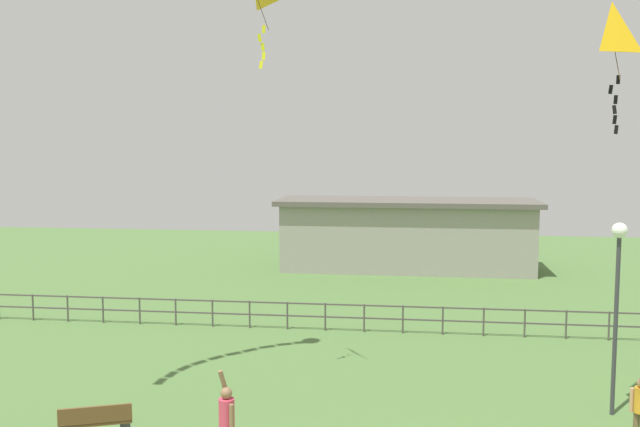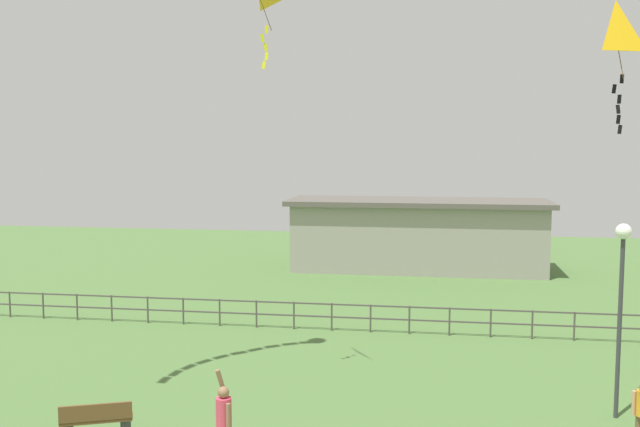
% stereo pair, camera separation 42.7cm
% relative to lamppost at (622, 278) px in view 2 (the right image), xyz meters
% --- Properties ---
extents(lamppost, '(0.36, 0.36, 4.54)m').
position_rel_lamppost_xyz_m(lamppost, '(0.00, 0.00, 0.00)').
color(lamppost, '#38383D').
rests_on(lamppost, ground_plane).
extents(park_bench, '(1.55, 0.94, 0.85)m').
position_rel_lamppost_xyz_m(park_bench, '(-11.32, -3.10, -2.83)').
color(park_bench, brown).
rests_on(park_bench, ground_plane).
extents(person_2, '(0.40, 0.50, 1.95)m').
position_rel_lamppost_xyz_m(person_2, '(-8.23, -3.95, -2.31)').
color(person_2, '#99999E').
rests_on(person_2, ground_plane).
extents(kite_0, '(0.88, 0.70, 2.89)m').
position_rel_lamppost_xyz_m(kite_0, '(-0.39, -0.12, 5.45)').
color(kite_0, yellow).
extents(waterfront_railing, '(36.02, 0.06, 0.95)m').
position_rel_lamppost_xyz_m(waterfront_railing, '(-5.69, 6.53, -2.67)').
color(waterfront_railing, '#4C4742').
rests_on(waterfront_railing, ground_plane).
extents(pavilion_building, '(12.80, 4.18, 3.51)m').
position_rel_lamppost_xyz_m(pavilion_building, '(-5.01, 18.53, -1.51)').
color(pavilion_building, gray).
rests_on(pavilion_building, ground_plane).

